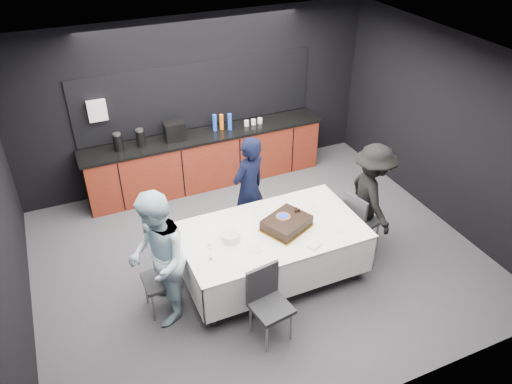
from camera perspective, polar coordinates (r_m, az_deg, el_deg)
ground at (r=7.12m, az=0.33°, el=-7.48°), size 6.00×6.00×0.00m
room_shell at (r=6.07m, az=0.38°, el=5.91°), size 6.04×5.04×2.82m
kitchenette at (r=8.52m, az=-5.87°, el=4.28°), size 4.10×0.64×2.05m
party_table at (r=6.43m, az=1.81°, el=-5.29°), size 2.32×1.32×0.78m
cake_assembly at (r=6.34m, az=3.51°, el=-3.57°), size 0.74×0.68×0.18m
plate_stack at (r=6.16m, az=-2.91°, el=-5.10°), size 0.24×0.24×0.10m
loose_plate_near at (r=6.04m, az=-0.10°, el=-6.48°), size 0.20×0.20×0.01m
loose_plate_right_a at (r=6.74m, az=6.23°, el=-1.94°), size 0.22×0.22×0.01m
loose_plate_right_b at (r=6.42m, az=9.37°, el=-4.24°), size 0.18×0.18×0.01m
loose_plate_far at (r=6.63m, az=0.32°, el=-2.37°), size 0.21×0.21×0.01m
fork_pile at (r=6.12m, az=6.71°, el=-6.07°), size 0.20×0.16×0.03m
champagne_flute at (r=5.83m, az=-5.32°, el=-6.46°), size 0.06×0.06×0.22m
chair_left at (r=6.18m, az=-10.18°, el=-9.10°), size 0.43×0.43×0.92m
chair_right at (r=7.11m, az=11.66°, el=-2.88°), size 0.51×0.51×0.92m
chair_near at (r=5.79m, az=1.31°, el=-12.04°), size 0.48×0.48×0.92m
person_center at (r=7.03m, az=-0.83°, el=0.26°), size 0.71×0.60×1.64m
person_left at (r=5.86m, az=-11.19°, el=-7.60°), size 0.79×0.95×1.75m
person_right at (r=7.13m, az=13.03°, el=-0.48°), size 0.77×1.11×1.58m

